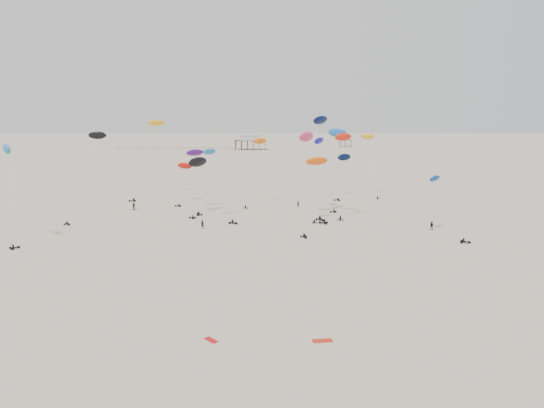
{
  "coord_description": "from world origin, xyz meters",
  "views": [
    {
      "loc": [
        -1.91,
        -14.54,
        24.62
      ],
      "look_at": [
        0.0,
        88.0,
        7.0
      ],
      "focal_mm": 35.0,
      "sensor_mm": 36.0,
      "label": 1
    }
  ],
  "objects_px": {
    "pavilion_small": "(345,142)",
    "spectator_0": "(202,228)",
    "pavilion_main": "(250,143)",
    "rig_0": "(333,154)",
    "rig_9": "(194,161)",
    "rig_4": "(92,151)"
  },
  "relations": [
    {
      "from": "rig_9",
      "to": "spectator_0",
      "type": "height_order",
      "value": "rig_9"
    },
    {
      "from": "pavilion_small",
      "to": "spectator_0",
      "type": "xyz_separation_m",
      "value": [
        -74.9,
        -282.18,
        -3.49
      ]
    },
    {
      "from": "pavilion_small",
      "to": "rig_0",
      "type": "distance_m",
      "value": 274.5
    },
    {
      "from": "rig_9",
      "to": "rig_0",
      "type": "bearing_deg",
      "value": -82.73
    },
    {
      "from": "pavilion_small",
      "to": "spectator_0",
      "type": "relative_size",
      "value": 4.04
    },
    {
      "from": "rig_9",
      "to": "spectator_0",
      "type": "bearing_deg",
      "value": -144.19
    },
    {
      "from": "pavilion_main",
      "to": "spectator_0",
      "type": "relative_size",
      "value": 9.42
    },
    {
      "from": "rig_4",
      "to": "spectator_0",
      "type": "distance_m",
      "value": 33.69
    },
    {
      "from": "rig_4",
      "to": "rig_9",
      "type": "distance_m",
      "value": 24.94
    },
    {
      "from": "rig_0",
      "to": "rig_9",
      "type": "bearing_deg",
      "value": -51.89
    },
    {
      "from": "rig_4",
      "to": "rig_9",
      "type": "height_order",
      "value": "rig_4"
    },
    {
      "from": "pavilion_small",
      "to": "rig_4",
      "type": "bearing_deg",
      "value": -110.68
    },
    {
      "from": "rig_0",
      "to": "spectator_0",
      "type": "distance_m",
      "value": 35.27
    },
    {
      "from": "pavilion_small",
      "to": "rig_0",
      "type": "relative_size",
      "value": 0.42
    },
    {
      "from": "pavilion_main",
      "to": "pavilion_small",
      "type": "xyz_separation_m",
      "value": [
        70.0,
        30.0,
        -0.74
      ]
    },
    {
      "from": "spectator_0",
      "to": "rig_4",
      "type": "bearing_deg",
      "value": -9.68
    },
    {
      "from": "rig_9",
      "to": "pavilion_small",
      "type": "bearing_deg",
      "value": 8.23
    },
    {
      "from": "pavilion_main",
      "to": "spectator_0",
      "type": "distance_m",
      "value": 252.26
    },
    {
      "from": "pavilion_small",
      "to": "spectator_0",
      "type": "distance_m",
      "value": 291.97
    },
    {
      "from": "rig_0",
      "to": "rig_9",
      "type": "distance_m",
      "value": 35.66
    },
    {
      "from": "rig_0",
      "to": "spectator_0",
      "type": "relative_size",
      "value": 9.53
    },
    {
      "from": "pavilion_main",
      "to": "pavilion_small",
      "type": "bearing_deg",
      "value": 23.2
    }
  ]
}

